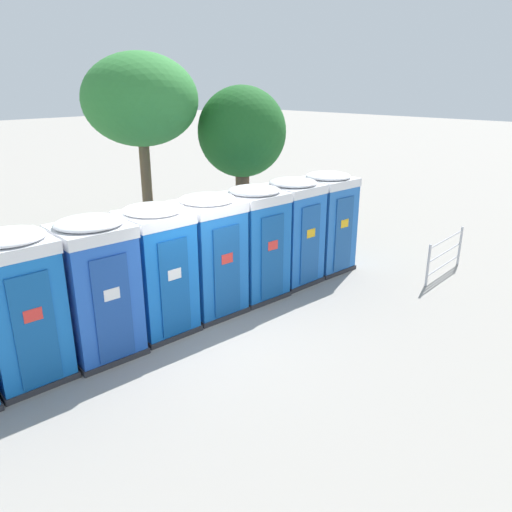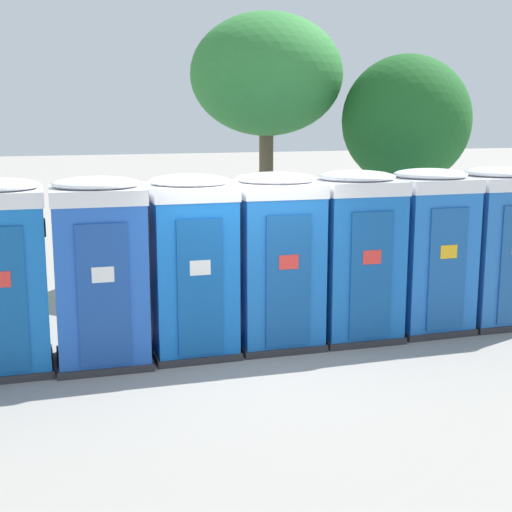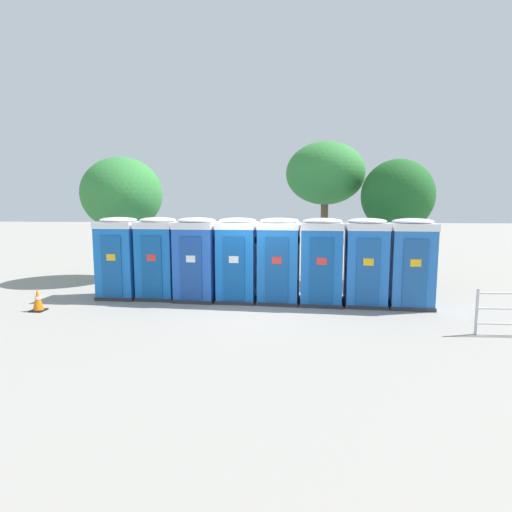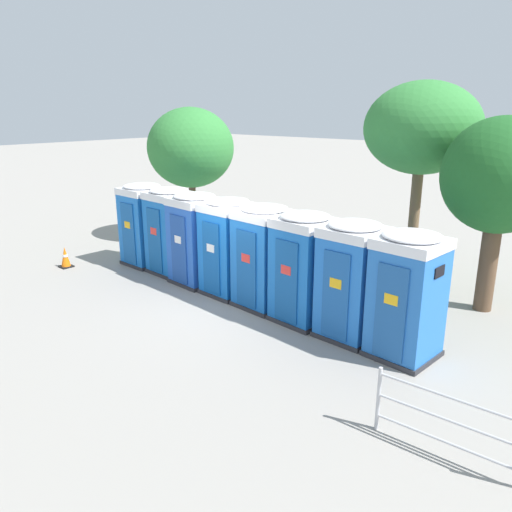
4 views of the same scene
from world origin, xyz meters
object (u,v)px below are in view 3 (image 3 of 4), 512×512
at_px(street_tree_1, 397,197).
at_px(portapotty_1, 159,258).
at_px(street_tree_0, 325,174).
at_px(portapotty_0, 120,257).
at_px(street_tree_2, 122,194).
at_px(portapotty_7, 411,262).
at_px(traffic_cone, 38,300).
at_px(portapotty_2, 197,259).
at_px(portapotty_5, 322,261).
at_px(portapotty_3, 238,259).
at_px(portapotty_6, 366,262).
at_px(portapotty_4, 279,260).

bearing_deg(street_tree_1, portapotty_1, -159.01).
bearing_deg(street_tree_0, portapotty_0, -146.47).
xyz_separation_m(portapotty_0, street_tree_0, (6.71, 4.45, 2.87)).
relative_size(street_tree_1, street_tree_2, 0.96).
distance_m(portapotty_1, portapotty_7, 7.54).
xyz_separation_m(portapotty_1, traffic_cone, (-2.83, -1.86, -0.97)).
bearing_deg(portapotty_2, portapotty_1, 172.69).
distance_m(street_tree_0, traffic_cone, 11.09).
bearing_deg(portapotty_5, portapotty_3, 176.47).
bearing_deg(portapotty_7, portapotty_3, 176.99).
relative_size(portapotty_3, portapotty_7, 1.00).
height_order(portapotty_0, street_tree_2, street_tree_2).
relative_size(portapotty_1, street_tree_0, 0.47).
height_order(street_tree_2, traffic_cone, street_tree_2).
xyz_separation_m(portapotty_0, street_tree_2, (-1.17, 3.08, 2.05)).
distance_m(portapotty_5, street_tree_2, 8.44).
distance_m(portapotty_1, street_tree_2, 4.42).
relative_size(portapotty_2, street_tree_2, 0.53).
xyz_separation_m(portapotty_2, traffic_cone, (-4.08, -1.70, -0.97)).
bearing_deg(portapotty_0, street_tree_2, 110.84).
height_order(portapotty_6, portapotty_7, same).
bearing_deg(portapotty_2, traffic_cone, -157.35).
distance_m(portapotty_2, portapotty_4, 2.51).
bearing_deg(street_tree_2, portapotty_2, -41.30).
distance_m(portapotty_4, street_tree_0, 5.75).
xyz_separation_m(portapotty_7, street_tree_1, (0.44, 3.50, 1.92)).
bearing_deg(street_tree_1, portapotty_3, -149.33).
height_order(portapotty_0, portapotty_5, same).
height_order(portapotty_5, traffic_cone, portapotty_5).
bearing_deg(portapotty_6, portapotty_4, 177.34).
distance_m(portapotty_5, portapotty_6, 1.26).
bearing_deg(portapotty_3, street_tree_0, 57.45).
height_order(portapotty_0, traffic_cone, portapotty_0).
bearing_deg(portapotty_0, traffic_cone, -130.30).
bearing_deg(portapotty_0, portapotty_1, 0.49).
bearing_deg(traffic_cone, portapotty_2, 22.65).
bearing_deg(portapotty_5, portapotty_6, -1.29).
bearing_deg(portapotty_0, portapotty_6, -2.67).
xyz_separation_m(street_tree_2, traffic_cone, (-0.39, -4.94, -3.02)).
distance_m(portapotty_2, portapotty_3, 1.26).
xyz_separation_m(portapotty_0, portapotty_1, (1.26, 0.01, 0.00)).
relative_size(portapotty_6, street_tree_2, 0.53).
xyz_separation_m(portapotty_3, portapotty_4, (1.25, -0.07, -0.00)).
bearing_deg(portapotty_1, traffic_cone, -146.64).
distance_m(portapotty_6, traffic_cone, 9.27).
bearing_deg(portapotty_2, portapotty_3, -0.87).
xyz_separation_m(portapotty_3, street_tree_0, (2.95, 4.61, 2.87)).
height_order(street_tree_1, traffic_cone, street_tree_1).
height_order(portapotty_3, street_tree_0, street_tree_0).
xyz_separation_m(portapotty_3, portapotty_5, (2.51, -0.15, -0.00)).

